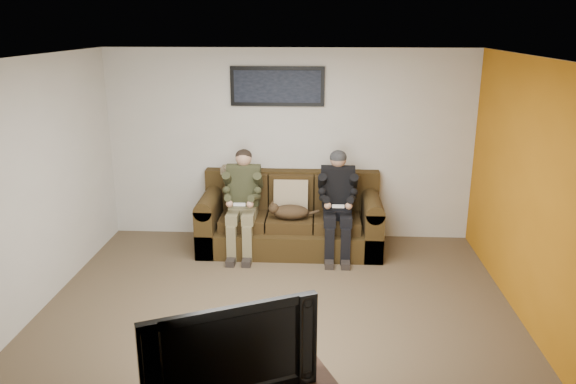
# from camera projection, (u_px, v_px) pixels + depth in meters

# --- Properties ---
(floor) EXTENTS (5.00, 5.00, 0.00)m
(floor) POSITION_uv_depth(u_px,v_px,m) (278.00, 311.00, 5.90)
(floor) COLOR brown
(floor) RESTS_ON ground
(ceiling) EXTENTS (5.00, 5.00, 0.00)m
(ceiling) POSITION_uv_depth(u_px,v_px,m) (276.00, 58.00, 5.14)
(ceiling) COLOR silver
(ceiling) RESTS_ON ground
(wall_back) EXTENTS (5.00, 0.00, 5.00)m
(wall_back) POSITION_uv_depth(u_px,v_px,m) (289.00, 145.00, 7.67)
(wall_back) COLOR beige
(wall_back) RESTS_ON ground
(wall_front) EXTENTS (5.00, 0.00, 5.00)m
(wall_front) POSITION_uv_depth(u_px,v_px,m) (248.00, 302.00, 3.37)
(wall_front) COLOR beige
(wall_front) RESTS_ON ground
(wall_left) EXTENTS (0.00, 4.50, 4.50)m
(wall_left) POSITION_uv_depth(u_px,v_px,m) (30.00, 189.00, 5.66)
(wall_left) COLOR beige
(wall_left) RESTS_ON ground
(wall_right) EXTENTS (0.00, 4.50, 4.50)m
(wall_right) POSITION_uv_depth(u_px,v_px,m) (536.00, 198.00, 5.38)
(wall_right) COLOR beige
(wall_right) RESTS_ON ground
(accent_wall_right) EXTENTS (0.00, 4.50, 4.50)m
(accent_wall_right) POSITION_uv_depth(u_px,v_px,m) (535.00, 198.00, 5.38)
(accent_wall_right) COLOR #B96E12
(accent_wall_right) RESTS_ON ground
(sofa) EXTENTS (2.38, 1.03, 0.97)m
(sofa) POSITION_uv_depth(u_px,v_px,m) (291.00, 220.00, 7.54)
(sofa) COLOR #362610
(sofa) RESTS_ON ground
(throw_pillow) EXTENTS (0.45, 0.22, 0.45)m
(throw_pillow) POSITION_uv_depth(u_px,v_px,m) (291.00, 196.00, 7.49)
(throw_pillow) COLOR tan
(throw_pillow) RESTS_ON sofa
(throw_blanket) EXTENTS (0.49, 0.24, 0.09)m
(throw_blanket) POSITION_uv_depth(u_px,v_px,m) (239.00, 170.00, 7.69)
(throw_blanket) COLOR gray
(throw_blanket) RESTS_ON sofa
(person_left) EXTENTS (0.51, 0.87, 1.33)m
(person_left) POSITION_uv_depth(u_px,v_px,m) (243.00, 196.00, 7.27)
(person_left) COLOR olive
(person_left) RESTS_ON sofa
(person_right) EXTENTS (0.51, 0.86, 1.34)m
(person_right) POSITION_uv_depth(u_px,v_px,m) (338.00, 197.00, 7.20)
(person_right) COLOR black
(person_right) RESTS_ON sofa
(cat) EXTENTS (0.66, 0.26, 0.24)m
(cat) POSITION_uv_depth(u_px,v_px,m) (289.00, 212.00, 7.22)
(cat) COLOR #4B341D
(cat) RESTS_ON sofa
(framed_poster) EXTENTS (1.25, 0.05, 0.52)m
(framed_poster) POSITION_uv_depth(u_px,v_px,m) (277.00, 86.00, 7.41)
(framed_poster) COLOR black
(framed_poster) RESTS_ON wall_back
(television) EXTENTS (1.16, 0.65, 0.69)m
(television) POSITION_uv_depth(u_px,v_px,m) (227.00, 345.00, 3.81)
(television) COLOR black
(television) RESTS_ON tv_stand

